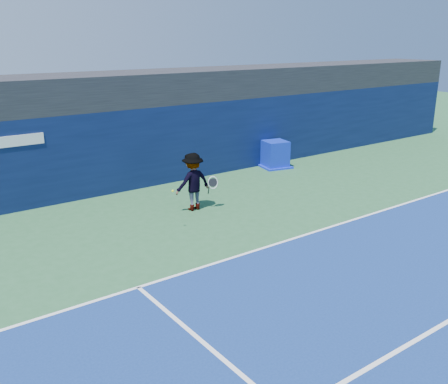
# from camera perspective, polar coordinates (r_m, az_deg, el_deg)

# --- Properties ---
(ground) EXTENTS (80.00, 80.00, 0.00)m
(ground) POSITION_cam_1_polar(r_m,az_deg,el_deg) (12.72, 17.80, -9.23)
(ground) COLOR #285B34
(ground) RESTS_ON ground
(baseline) EXTENTS (24.00, 0.10, 0.01)m
(baseline) POSITION_cam_1_polar(r_m,az_deg,el_deg) (14.47, 8.24, -5.19)
(baseline) COLOR white
(baseline) RESTS_ON ground
(stadium_band) EXTENTS (36.00, 3.00, 1.20)m
(stadium_band) POSITION_cam_1_polar(r_m,az_deg,el_deg) (20.39, -8.50, 11.80)
(stadium_band) COLOR black
(stadium_band) RESTS_ON back_wall_assembly
(back_wall_assembly) EXTENTS (36.00, 1.03, 3.00)m
(back_wall_assembly) POSITION_cam_1_polar(r_m,az_deg,el_deg) (19.83, -6.88, 5.56)
(back_wall_assembly) COLOR #0A153B
(back_wall_assembly) RESTS_ON ground
(equipment_cart) EXTENTS (1.45, 1.45, 1.17)m
(equipment_cart) POSITION_cam_1_polar(r_m,az_deg,el_deg) (22.03, 5.85, 4.20)
(equipment_cart) COLOR #0C21AD
(equipment_cart) RESTS_ON ground
(tennis_player) EXTENTS (1.39, 0.76, 1.92)m
(tennis_player) POSITION_cam_1_polar(r_m,az_deg,el_deg) (16.37, -3.57, 1.18)
(tennis_player) COLOR white
(tennis_player) RESTS_ON ground
(tennis_ball) EXTENTS (0.07, 0.07, 0.07)m
(tennis_ball) POSITION_cam_1_polar(r_m,az_deg,el_deg) (14.48, -5.88, 0.13)
(tennis_ball) COLOR #E9F81B
(tennis_ball) RESTS_ON ground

